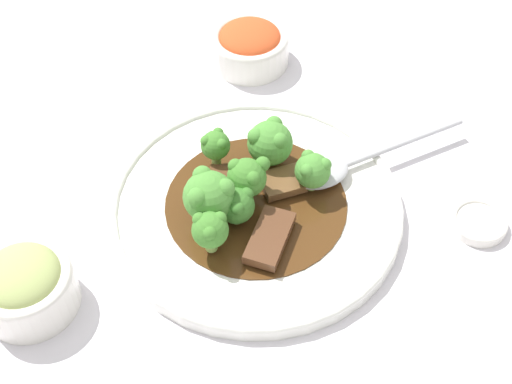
{
  "coord_description": "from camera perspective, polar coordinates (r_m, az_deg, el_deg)",
  "views": [
    {
      "loc": [
        -0.22,
        0.44,
        0.61
      ],
      "look_at": [
        0.0,
        0.0,
        0.03
      ],
      "focal_mm": 50.0,
      "sensor_mm": 36.0,
      "label": 1
    }
  ],
  "objects": [
    {
      "name": "broccoli_floret_5",
      "position": [
        0.76,
        4.56,
        1.76
      ],
      "size": [
        0.04,
        0.04,
        0.05
      ],
      "color": "#7FA84C",
      "rests_on": "main_plate"
    },
    {
      "name": "beef_strip_1",
      "position": [
        0.73,
        1.11,
        -3.68
      ],
      "size": [
        0.04,
        0.08,
        0.01
      ],
      "color": "#56331E",
      "rests_on": "main_plate"
    },
    {
      "name": "broccoli_floret_1",
      "position": [
        0.79,
        1.13,
        4.01
      ],
      "size": [
        0.05,
        0.05,
        0.05
      ],
      "color": "#7FA84C",
      "rests_on": "main_plate"
    },
    {
      "name": "sauce_dish",
      "position": [
        0.8,
        17.41,
        -2.32
      ],
      "size": [
        0.06,
        0.06,
        0.01
      ],
      "color": "white",
      "rests_on": "ground_plane"
    },
    {
      "name": "serving_spoon",
      "position": [
        0.8,
        6.29,
        1.96
      ],
      "size": [
        0.16,
        0.19,
        0.01
      ],
      "color": "#B7B7BC",
      "rests_on": "main_plate"
    },
    {
      "name": "side_bowl_appetizer",
      "position": [
        0.72,
        -17.98,
        -7.09
      ],
      "size": [
        0.1,
        0.1,
        0.06
      ],
      "color": "white",
      "rests_on": "ground_plane"
    },
    {
      "name": "ground_plane",
      "position": [
        0.78,
        0.0,
        -1.62
      ],
      "size": [
        4.0,
        4.0,
        0.0
      ],
      "primitive_type": "plane",
      "color": "silver"
    },
    {
      "name": "broccoli_floret_0",
      "position": [
        0.71,
        -3.69,
        -3.03
      ],
      "size": [
        0.04,
        0.04,
        0.05
      ],
      "color": "#8EB756",
      "rests_on": "main_plate"
    },
    {
      "name": "broccoli_floret_6",
      "position": [
        0.73,
        -1.58,
        -1.05
      ],
      "size": [
        0.04,
        0.04,
        0.04
      ],
      "color": "#8EB756",
      "rests_on": "main_plate"
    },
    {
      "name": "broccoli_floret_2",
      "position": [
        0.73,
        -3.78,
        -0.3
      ],
      "size": [
        0.05,
        0.05,
        0.06
      ],
      "color": "#8EB756",
      "rests_on": "main_plate"
    },
    {
      "name": "main_plate",
      "position": [
        0.77,
        0.0,
        -1.15
      ],
      "size": [
        0.32,
        0.32,
        0.02
      ],
      "color": "white",
      "rests_on": "ground_plane"
    },
    {
      "name": "broccoli_floret_4",
      "position": [
        0.78,
        -3.26,
        3.77
      ],
      "size": [
        0.03,
        0.03,
        0.05
      ],
      "color": "#7FA84C",
      "rests_on": "main_plate"
    },
    {
      "name": "broccoli_floret_3",
      "position": [
        0.75,
        -0.6,
        1.39
      ],
      "size": [
        0.04,
        0.04,
        0.05
      ],
      "color": "#8EB756",
      "rests_on": "main_plate"
    },
    {
      "name": "side_bowl_kimchi",
      "position": [
        0.95,
        -0.51,
        11.67
      ],
      "size": [
        0.1,
        0.1,
        0.05
      ],
      "color": "white",
      "rests_on": "ground_plane"
    },
    {
      "name": "beef_strip_0",
      "position": [
        0.78,
        2.12,
        0.78
      ],
      "size": [
        0.06,
        0.06,
        0.01
      ],
      "color": "brown",
      "rests_on": "main_plate"
    },
    {
      "name": "beef_strip_2",
      "position": [
        0.77,
        -2.86,
        0.05
      ],
      "size": [
        0.05,
        0.07,
        0.01
      ],
      "color": "#56331E",
      "rests_on": "main_plate"
    }
  ]
}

